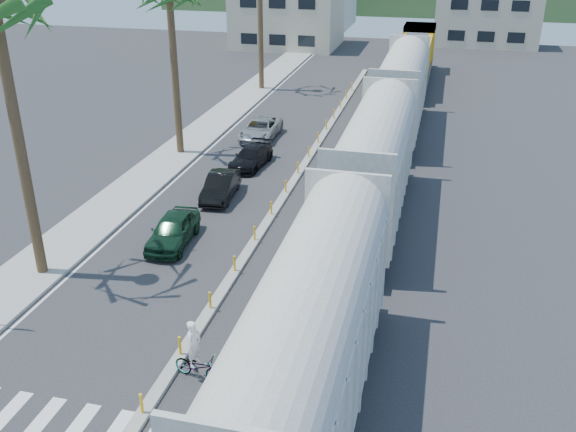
% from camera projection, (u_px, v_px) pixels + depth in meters
% --- Properties ---
extents(ground, '(140.00, 140.00, 0.00)m').
position_uv_depth(ground, '(157.00, 395.00, 20.53)').
color(ground, '#28282B').
rests_on(ground, ground).
extents(sidewalk, '(3.00, 90.00, 0.15)m').
position_uv_depth(sidewalk, '(195.00, 138.00, 44.38)').
color(sidewalk, gray).
rests_on(sidewalk, ground).
extents(rails, '(1.56, 100.00, 0.06)m').
position_uv_depth(rails, '(395.00, 141.00, 44.10)').
color(rails, black).
rests_on(rails, ground).
extents(median, '(0.45, 60.00, 0.85)m').
position_uv_depth(median, '(298.00, 174.00, 38.08)').
color(median, gray).
rests_on(median, ground).
extents(lane_markings, '(9.42, 90.00, 0.01)m').
position_uv_depth(lane_markings, '(284.00, 147.00, 43.03)').
color(lane_markings, silver).
rests_on(lane_markings, ground).
extents(freight_train, '(3.00, 60.94, 5.85)m').
position_uv_depth(freight_train, '(386.00, 133.00, 36.21)').
color(freight_train, '#A5A297').
rests_on(freight_train, ground).
extents(buildings, '(38.00, 27.00, 10.00)m').
position_uv_depth(buildings, '(340.00, 0.00, 83.23)').
color(buildings, '#B3A98E').
rests_on(buildings, ground).
extents(car_lead, '(2.30, 4.46, 1.44)m').
position_uv_depth(car_lead, '(173.00, 230.00, 29.83)').
color(car_lead, '#10311D').
rests_on(car_lead, ground).
extents(car_second, '(2.14, 4.33, 1.35)m').
position_uv_depth(car_second, '(221.00, 186.00, 34.84)').
color(car_second, black).
rests_on(car_second, ground).
extents(car_third, '(2.55, 4.53, 1.22)m').
position_uv_depth(car_third, '(251.00, 157.00, 39.34)').
color(car_third, black).
rests_on(car_third, ground).
extents(car_rear, '(2.24, 4.84, 1.34)m').
position_uv_depth(car_rear, '(260.00, 129.00, 44.39)').
color(car_rear, '#A2A5A7').
rests_on(car_rear, ground).
extents(cyclist, '(1.39, 2.08, 2.21)m').
position_uv_depth(cyclist, '(197.00, 361.00, 20.99)').
color(cyclist, '#9EA0A5').
rests_on(cyclist, ground).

